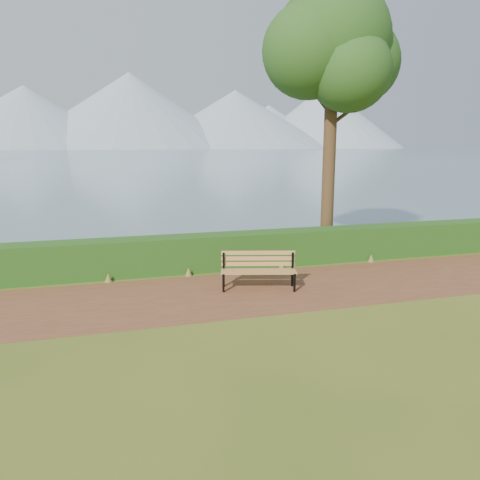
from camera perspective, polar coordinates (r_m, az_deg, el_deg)
name	(u,v)px	position (r m, az deg, el deg)	size (l,w,h in m)	color
ground	(249,295)	(11.14, 1.16, -6.78)	(140.00, 140.00, 0.00)	#455B1A
path	(246,292)	(11.41, 0.72, -6.30)	(40.00, 3.40, 0.01)	brown
hedge	(223,251)	(13.42, -2.10, -1.38)	(32.00, 0.85, 1.00)	#194614
water	(110,151)	(270.14, -15.58, 10.43)	(700.00, 510.00, 0.00)	#496876
mountains	(94,114)	(416.90, -17.35, 14.41)	(585.00, 190.00, 70.00)	#8399AF
bench	(258,268)	(11.55, 2.26, -3.38)	(1.91, 0.99, 0.92)	black
tree	(333,46)	(15.51, 11.29, 22.15)	(4.47, 3.70, 8.62)	#342415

